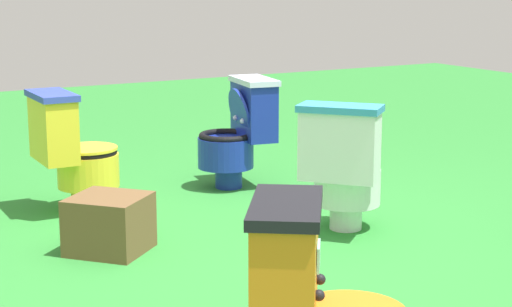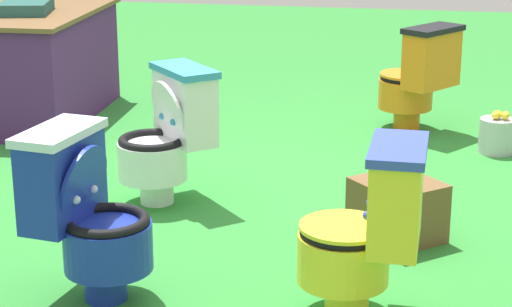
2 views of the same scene
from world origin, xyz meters
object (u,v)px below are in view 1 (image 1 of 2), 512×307
object	(u,v)px
toilet_blue	(239,132)
toilet_white	(344,166)
small_crate	(109,224)
toilet_yellow	(73,151)

from	to	relation	value
toilet_blue	toilet_white	xyz separation A→B (m)	(1.20, -0.00, 0.00)
toilet_white	small_crate	size ratio (longest dim) A/B	1.97
toilet_yellow	toilet_white	bearing A→B (deg)	45.76
toilet_yellow	small_crate	distance (m)	0.88
toilet_blue	small_crate	bearing A→B (deg)	134.77
toilet_yellow	toilet_blue	size ratio (longest dim) A/B	1.00
toilet_blue	toilet_white	bearing A→B (deg)	-170.98
toilet_white	small_crate	world-z (taller)	toilet_white
small_crate	toilet_blue	bearing A→B (deg)	125.57
toilet_white	toilet_yellow	bearing A→B (deg)	-176.47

